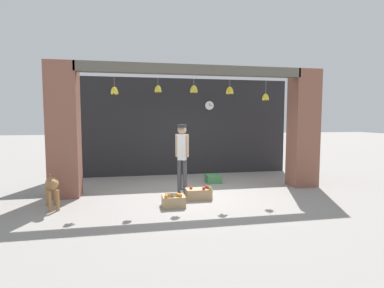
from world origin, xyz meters
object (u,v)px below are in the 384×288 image
at_px(wall_clock, 209,105).
at_px(shopkeeper, 182,153).
at_px(produce_box_green, 213,179).
at_px(water_bottle, 182,194).
at_px(fruit_crate_apples, 199,194).
at_px(fruit_crate_oranges, 174,201).
at_px(dog, 52,185).

bearing_deg(wall_clock, shopkeeper, -117.75).
height_order(shopkeeper, wall_clock, wall_clock).
xyz_separation_m(produce_box_green, water_bottle, (-1.19, -1.59, -0.01)).
bearing_deg(fruit_crate_apples, produce_box_green, 64.69).
bearing_deg(water_bottle, wall_clock, 64.78).
height_order(produce_box_green, water_bottle, produce_box_green).
height_order(fruit_crate_oranges, water_bottle, fruit_crate_oranges).
distance_m(fruit_crate_oranges, water_bottle, 0.65).
bearing_deg(water_bottle, dog, -174.60).
xyz_separation_m(shopkeeper, wall_clock, (1.35, 2.57, 1.29)).
xyz_separation_m(shopkeeper, fruit_crate_apples, (0.30, -0.59, -0.92)).
relative_size(water_bottle, wall_clock, 0.73).
distance_m(dog, water_bottle, 2.83).
relative_size(shopkeeper, water_bottle, 7.65).
bearing_deg(water_bottle, produce_box_green, 53.25).
bearing_deg(produce_box_green, dog, -155.00).
height_order(shopkeeper, fruit_crate_oranges, shopkeeper).
height_order(fruit_crate_apples, produce_box_green, fruit_crate_apples).
distance_m(produce_box_green, wall_clock, 2.66).
xyz_separation_m(dog, wall_clock, (4.23, 3.31, 1.84)).
height_order(dog, shopkeeper, shopkeeper).
bearing_deg(wall_clock, fruit_crate_oranges, -115.22).
distance_m(dog, fruit_crate_apples, 3.20).
bearing_deg(dog, produce_box_green, 95.35).
bearing_deg(dog, fruit_crate_apples, 73.09).
bearing_deg(produce_box_green, water_bottle, -126.75).
xyz_separation_m(fruit_crate_oranges, produce_box_green, (1.47, 2.18, -0.01)).
height_order(fruit_crate_apples, water_bottle, fruit_crate_apples).
height_order(fruit_crate_apples, wall_clock, wall_clock).
bearing_deg(fruit_crate_apples, shopkeeper, 117.25).
relative_size(fruit_crate_apples, produce_box_green, 1.35).
relative_size(dog, fruit_crate_apples, 1.49).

